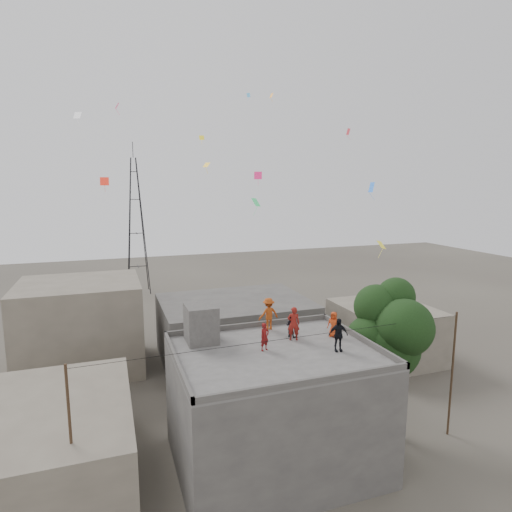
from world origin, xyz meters
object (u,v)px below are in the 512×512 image
Objects in this scene: transmission_tower at (136,226)px; stair_head_box at (201,323)px; person_red_adult at (294,324)px; person_dark_adult at (338,335)px; tree at (391,331)px.

stair_head_box is at bearing -88.77° from transmission_tower.
person_red_adult is (5.54, -38.81, -2.04)m from transmission_tower.
transmission_tower is 11.76× the size of person_dark_adult.
transmission_tower is (-11.37, 39.40, 2.97)m from tree.
tree reaches higher than stair_head_box.
stair_head_box reaches higher than person_dark_adult.
stair_head_box is at bearing 169.26° from tree.
person_dark_adult is at bearing -80.29° from transmission_tower.
person_red_adult is at bearing 135.03° from person_dark_adult.
transmission_tower reaches higher than stair_head_box.
person_red_adult is at bearing -16.61° from stair_head_box.
person_red_adult is (-5.82, 0.59, 0.92)m from tree.
stair_head_box is 10.80m from tree.
stair_head_box is 1.18× the size of person_dark_adult.
transmission_tower is (-0.80, 37.40, 1.97)m from stair_head_box.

